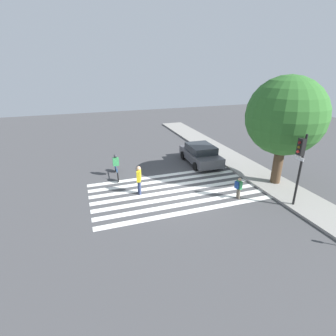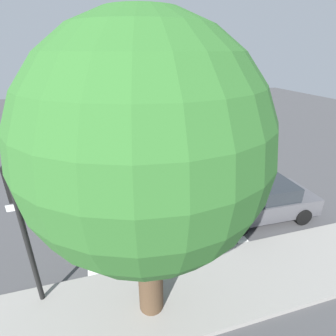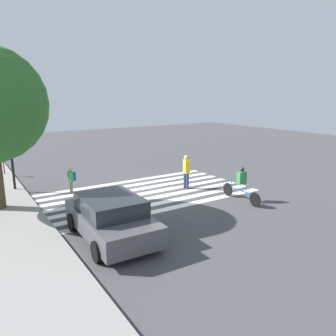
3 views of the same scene
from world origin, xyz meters
The scene contains 9 objects.
ground_plane centered at (0.00, 0.00, 0.00)m, with size 60.00×60.00×0.00m, color #444447.
sidewalk_curb centered at (0.00, 6.25, 0.07)m, with size 36.00×2.50×0.14m.
crosswalk_stripes centered at (0.00, 0.00, 0.00)m, with size 5.35×10.00×0.01m.
traffic_light centered at (3.80, 5.28, 2.81)m, with size 0.60×0.50×4.01m.
street_tree centered at (1.13, 6.42, 4.34)m, with size 4.61×4.61×6.67m.
pedestrian_adult_blue_shirt centered at (-0.39, -2.09, 0.98)m, with size 0.53×0.36×1.74m.
pedestrian_adult_tall_backpack centered at (2.01, 3.10, 0.74)m, with size 0.37×0.33×1.27m.
cyclist_near_curb centered at (-3.38, -2.98, 0.86)m, with size 2.42×0.41×1.59m.
car_parked_silver_sedan centered at (-3.85, 3.54, 0.75)m, with size 4.25×2.19×1.46m.
Camera 1 is at (13.33, -5.02, 7.19)m, focal length 28.00 mm.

